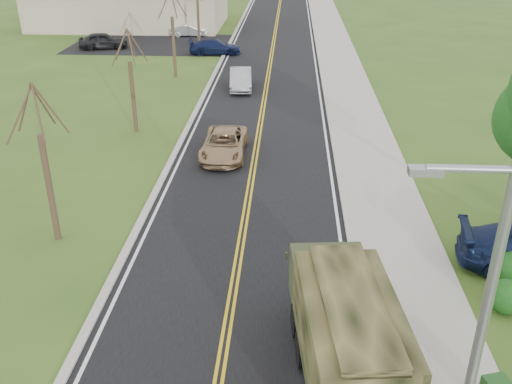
{
  "coord_description": "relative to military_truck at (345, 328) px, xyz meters",
  "views": [
    {
      "loc": [
        1.68,
        -8.28,
        11.14
      ],
      "look_at": [
        0.52,
        10.81,
        1.8
      ],
      "focal_mm": 40.0,
      "sensor_mm": 36.0,
      "label": 1
    }
  ],
  "objects": [
    {
      "name": "suv_champagne",
      "position": [
        -4.8,
        15.42,
        -1.14
      ],
      "size": [
        2.18,
        4.69,
        1.3
      ],
      "primitive_type": "imported",
      "rotation": [
        0.0,
        0.0,
        -0.01
      ],
      "color": "#9F7F5A",
      "rests_on": "ground"
    },
    {
      "name": "street_light",
      "position": [
        1.68,
        -3.69,
        2.64
      ],
      "size": [
        1.65,
        0.22,
        8.0
      ],
      "color": "gray",
      "rests_on": "ground"
    },
    {
      "name": "lot_car_silver",
      "position": [
        -11.87,
        46.81,
        -1.19
      ],
      "size": [
        3.71,
        1.6,
        1.19
      ],
      "primitive_type": "imported",
      "rotation": [
        0.0,
        0.0,
        1.67
      ],
      "color": "silver",
      "rests_on": "ground"
    },
    {
      "name": "curb_right",
      "position": [
        0.93,
        36.81,
        -1.73
      ],
      "size": [
        0.3,
        120.0,
        0.12
      ],
      "primitive_type": "cube",
      "color": "#9E998E",
      "rests_on": "ground"
    },
    {
      "name": "bare_tree_a",
      "position": [
        -10.22,
        6.81,
        0.84
      ],
      "size": [
        1.93,
        2.26,
        6.08
      ],
      "color": "#38281C",
      "rests_on": "ground"
    },
    {
      "name": "bare_tree_d",
      "position": [
        -10.22,
        42.81,
        0.76
      ],
      "size": [
        1.88,
        2.2,
        5.91
      ],
      "color": "#38281C",
      "rests_on": "ground"
    },
    {
      "name": "lot_car_navy",
      "position": [
        -8.22,
        38.81,
        -1.13
      ],
      "size": [
        4.69,
        2.32,
        1.31
      ],
      "primitive_type": "imported",
      "rotation": [
        0.0,
        0.0,
        1.68
      ],
      "color": "#10173A",
      "rests_on": "ground"
    },
    {
      "name": "road",
      "position": [
        -3.22,
        36.81,
        -1.78
      ],
      "size": [
        8.0,
        120.0,
        0.01
      ],
      "primitive_type": "cube",
      "color": "black",
      "rests_on": "ground"
    },
    {
      "name": "bare_tree_c",
      "position": [
        -10.22,
        30.81,
        0.99
      ],
      "size": [
        2.04,
        2.39,
        6.42
      ],
      "color": "#38281C",
      "rests_on": "ground"
    },
    {
      "name": "sedan_silver",
      "position": [
        -5.01,
        27.87,
        -1.09
      ],
      "size": [
        1.85,
        4.38,
        1.41
      ],
      "primitive_type": "imported",
      "rotation": [
        0.0,
        0.0,
        0.09
      ],
      "color": "#9F9FA4",
      "rests_on": "ground"
    },
    {
      "name": "curb_left",
      "position": [
        -7.37,
        36.81,
        -1.74
      ],
      "size": [
        0.3,
        120.0,
        0.1
      ],
      "primitive_type": "cube",
      "color": "#9E998E",
      "rests_on": "ground"
    },
    {
      "name": "military_truck",
      "position": [
        0.0,
        0.0,
        0.0
      ],
      "size": [
        2.84,
        6.46,
        3.12
      ],
      "rotation": [
        0.0,
        0.0,
        0.11
      ],
      "color": "black",
      "rests_on": "ground"
    },
    {
      "name": "commercial_building",
      "position": [
        -19.2,
        52.78,
        0.9
      ],
      "size": [
        25.5,
        21.5,
        5.65
      ],
      "color": "tan",
      "rests_on": "ground"
    },
    {
      "name": "sidewalk_right",
      "position": [
        2.68,
        36.81,
        -1.74
      ],
      "size": [
        3.2,
        120.0,
        0.1
      ],
      "primitive_type": "cube",
      "color": "#9E998E",
      "rests_on": "ground"
    },
    {
      "name": "lot_car_dark",
      "position": [
        -18.68,
        40.39,
        -1.04
      ],
      "size": [
        4.68,
        2.77,
        1.49
      ],
      "primitive_type": "imported",
      "rotation": [
        0.0,
        0.0,
        1.82
      ],
      "color": "black",
      "rests_on": "ground"
    },
    {
      "name": "bare_tree_b",
      "position": [
        -10.22,
        18.81,
        0.69
      ],
      "size": [
        1.83,
        2.14,
        5.73
      ],
      "color": "#38281C",
      "rests_on": "ground"
    }
  ]
}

